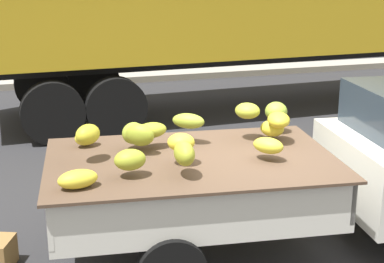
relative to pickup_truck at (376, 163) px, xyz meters
The scene contains 3 objects.
ground 1.58m from the pickup_truck, 165.18° to the left, with size 220.00×220.00×0.00m, color #28282B.
curb_strip 9.51m from the pickup_truck, 97.66° to the left, with size 80.00×0.80×0.16m, color gray.
pickup_truck is the anchor object (origin of this frame).
Camera 1 is at (-2.36, -5.56, 3.08)m, focal length 54.47 mm.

